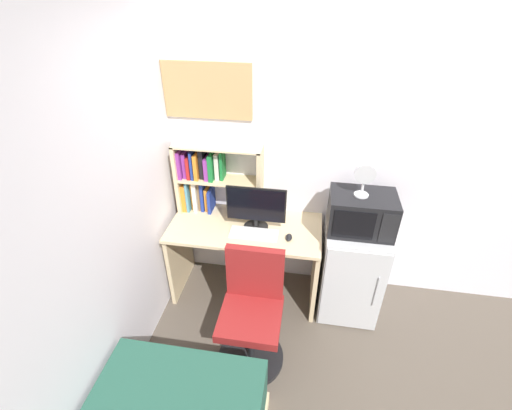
% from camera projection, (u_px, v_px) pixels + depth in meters
% --- Properties ---
extents(wall_back, '(6.40, 0.04, 2.60)m').
position_uv_depth(wall_back, '(410.00, 165.00, 2.86)').
color(wall_back, silver).
rests_on(wall_back, ground_plane).
extents(wall_left, '(0.04, 4.40, 2.60)m').
position_uv_depth(wall_left, '(56.00, 278.00, 1.80)').
color(wall_left, silver).
rests_on(wall_left, ground_plane).
extents(desk, '(1.30, 0.62, 0.78)m').
position_uv_depth(desk, '(246.00, 248.00, 3.18)').
color(desk, beige).
rests_on(desk, ground_plane).
extents(hutch_bookshelf, '(0.75, 0.22, 0.65)m').
position_uv_depth(hutch_bookshelf, '(207.00, 177.00, 3.09)').
color(hutch_bookshelf, beige).
rests_on(hutch_bookshelf, desk).
extents(monitor, '(0.50, 0.21, 0.39)m').
position_uv_depth(monitor, '(256.00, 208.00, 2.92)').
color(monitor, black).
rests_on(monitor, desk).
extents(keyboard, '(0.40, 0.15, 0.02)m').
position_uv_depth(keyboard, '(254.00, 234.00, 2.95)').
color(keyboard, silver).
rests_on(keyboard, desk).
extents(computer_mouse, '(0.05, 0.10, 0.03)m').
position_uv_depth(computer_mouse, '(289.00, 237.00, 2.90)').
color(computer_mouse, black).
rests_on(computer_mouse, desk).
extents(mini_fridge, '(0.50, 0.56, 0.87)m').
position_uv_depth(mini_fridge, '(350.00, 269.00, 3.09)').
color(mini_fridge, silver).
rests_on(mini_fridge, ground_plane).
extents(microwave, '(0.51, 0.36, 0.31)m').
position_uv_depth(microwave, '(361.00, 213.00, 2.77)').
color(microwave, black).
rests_on(microwave, mini_fridge).
extents(desk_fan, '(0.15, 0.11, 0.27)m').
position_uv_depth(desk_fan, '(364.00, 178.00, 2.60)').
color(desk_fan, silver).
rests_on(desk_fan, microwave).
extents(desk_chair, '(0.52, 0.52, 0.97)m').
position_uv_depth(desk_chair, '(252.00, 316.00, 2.68)').
color(desk_chair, black).
rests_on(desk_chair, ground_plane).
extents(wall_corkboard, '(0.71, 0.02, 0.44)m').
position_uv_depth(wall_corkboard, '(207.00, 91.00, 2.77)').
color(wall_corkboard, tan).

